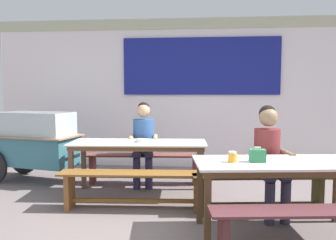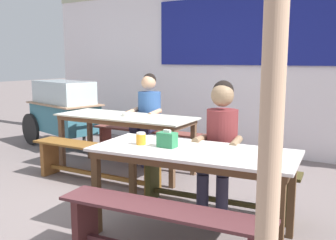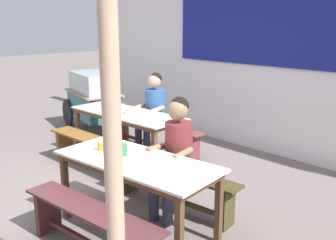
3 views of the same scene
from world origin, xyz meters
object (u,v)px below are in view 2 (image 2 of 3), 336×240
condiment_jar (141,139)px  person_right_near_table (220,139)px  dining_table_far (125,121)px  wooden_support_post (271,134)px  dining_table_near (193,158)px  food_cart (64,108)px  bench_near_back (215,180)px  bench_far_front (97,158)px  tissue_box (167,140)px  soup_bowl (128,114)px  bench_near_front (162,229)px  person_center_facing (147,112)px  bench_far_back (149,140)px

condiment_jar → person_right_near_table: bearing=51.6°
dining_table_far → wooden_support_post: size_ratio=0.84×
dining_table_near → food_cart: 3.84m
bench_near_back → person_right_near_table: (0.08, -0.06, 0.43)m
dining_table_far → bench_far_front: size_ratio=1.05×
tissue_box → wooden_support_post: wooden_support_post is taller
dining_table_far → soup_bowl: (0.04, 0.00, 0.10)m
dining_table_near → bench_far_front: size_ratio=0.96×
condiment_jar → wooden_support_post: 1.66m
tissue_box → soup_bowl: bearing=138.6°
food_cart → bench_near_front: bearing=-33.7°
person_center_facing → wooden_support_post: bearing=-45.5°
dining_table_near → bench_near_front: dining_table_near is taller
bench_far_back → tissue_box: size_ratio=11.97×
bench_far_back → bench_near_back: 1.99m
dining_table_near → bench_far_back: bearing=133.6°
dining_table_near → wooden_support_post: wooden_support_post is taller
bench_far_back → tissue_box: 2.37m
person_center_facing → person_right_near_table: bearing=-35.2°
bench_near_front → tissue_box: 0.80m
bench_far_front → wooden_support_post: (2.53, -1.50, 0.82)m
bench_far_front → tissue_box: bearing=-24.2°
food_cart → bench_far_back: bearing=0.6°
bench_far_back → condiment_jar: size_ratio=17.39×
bench_far_back → person_center_facing: 0.43m
dining_table_near → soup_bowl: soup_bowl is taller
tissue_box → dining_table_near: bearing=11.4°
person_right_near_table → wooden_support_post: (0.91, -1.45, 0.39)m
food_cart → person_right_near_table: 3.64m
dining_table_far → wooden_support_post: (2.57, -2.09, 0.46)m
tissue_box → condiment_jar: (-0.25, -0.04, -0.01)m
dining_table_near → bench_far_back: size_ratio=0.94×
soup_bowl → bench_near_back: bearing=-20.8°
dining_table_near → bench_far_front: bearing=160.3°
dining_table_far → bench_far_back: (-0.03, 0.59, -0.36)m
dining_table_near → wooden_support_post: bearing=-45.2°
tissue_box → bench_far_back: bearing=128.8°
bench_far_back → wooden_support_post: wooden_support_post is taller
dining_table_far → food_cart: food_cart is taller
person_right_near_table → soup_bowl: size_ratio=8.30×
bench_near_front → person_right_near_table: (-0.06, 1.11, 0.44)m
bench_far_front → wooden_support_post: size_ratio=0.80×
dining_table_far → wooden_support_post: 3.34m
dining_table_near → bench_near_back: 0.69m
soup_bowl → wooden_support_post: size_ratio=0.07×
person_center_facing → dining_table_far: bearing=-88.4°
tissue_box → wooden_support_post: 1.48m
food_cart → person_center_facing: person_center_facing is taller
bench_far_back → soup_bowl: size_ratio=11.98×
dining_table_far → dining_table_near: 2.02m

